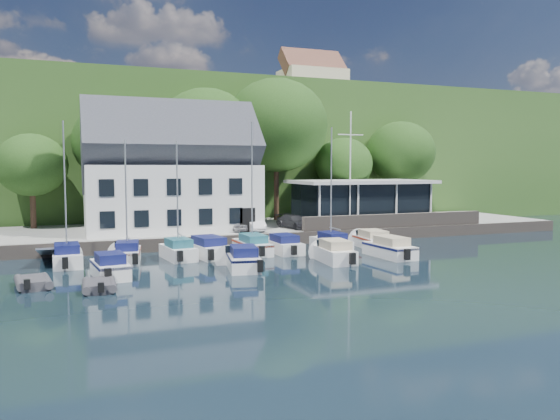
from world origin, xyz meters
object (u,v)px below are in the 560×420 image
(boat_r1_0, at_px, (65,197))
(boat_r1_1, at_px, (126,197))
(dinghy_0, at_px, (33,281))
(boat_r1_4, at_px, (252,193))
(boat_r2_4, at_px, (389,247))
(boat_r1_2, at_px, (177,194))
(boat_r1_7, at_px, (372,239))
(boat_r2_0, at_px, (110,265))
(dinghy_1, at_px, (99,284))
(car_silver, at_px, (237,224))
(boat_r1_6, at_px, (331,194))
(flagpole, at_px, (350,170))
(car_blue, at_px, (324,220))
(boat_r1_3, at_px, (208,246))
(club_pavilion, at_px, (361,201))
(car_white, at_px, (255,224))
(boat_r2_3, at_px, (334,251))
(car_dgrey, at_px, (294,222))
(boat_r1_5, at_px, (283,243))
(boat_r2_2, at_px, (243,257))
(harbor_building, at_px, (171,179))

(boat_r1_0, height_order, boat_r1_1, boat_r1_0)
(boat_r1_0, distance_m, dinghy_0, 7.66)
(boat_r1_4, relative_size, boat_r2_4, 1.42)
(boat_r1_2, distance_m, boat_r1_7, 15.76)
(boat_r2_0, xyz_separation_m, dinghy_1, (-0.74, -3.15, -0.40))
(boat_r1_2, relative_size, boat_r2_4, 1.43)
(boat_r1_4, bearing_deg, car_silver, 82.31)
(boat_r2_0, height_order, dinghy_0, boat_r2_0)
(boat_r1_0, distance_m, boat_r1_6, 18.77)
(flagpole, relative_size, dinghy_0, 3.41)
(car_blue, bearing_deg, boat_r1_3, -145.35)
(car_blue, relative_size, boat_r1_7, 0.60)
(flagpole, xyz_separation_m, boat_r1_6, (-4.72, -5.81, -1.78))
(club_pavilion, xyz_separation_m, boat_r1_6, (-7.56, -8.94, 1.28))
(car_white, bearing_deg, boat_r2_3, -73.08)
(boat_r1_7, bearing_deg, car_dgrey, 125.81)
(flagpole, bearing_deg, boat_r1_5, -147.08)
(boat_r1_4, height_order, boat_r1_7, boat_r1_4)
(car_dgrey, bearing_deg, boat_r1_0, -172.85)
(boat_r1_6, relative_size, boat_r2_4, 1.38)
(car_white, distance_m, boat_r1_6, 7.86)
(boat_r1_4, distance_m, boat_r2_0, 12.27)
(flagpole, xyz_separation_m, boat_r1_0, (-23.48, -5.53, -1.68))
(car_blue, bearing_deg, boat_r2_2, -126.28)
(boat_r1_6, bearing_deg, boat_r1_1, 177.24)
(boat_r2_4, xyz_separation_m, dinghy_0, (-22.87, -1.70, -0.40))
(boat_r2_3, bearing_deg, boat_r1_0, 168.18)
(harbor_building, xyz_separation_m, boat_r1_1, (-4.58, -9.36, -0.96))
(harbor_building, distance_m, boat_r1_3, 10.15)
(boat_r1_7, bearing_deg, car_white, 147.57)
(boat_r1_3, xyz_separation_m, dinghy_0, (-10.94, -6.45, -0.39))
(boat_r2_3, bearing_deg, boat_r1_5, 114.08)
(flagpole, xyz_separation_m, boat_r2_2, (-13.25, -10.78, -5.38))
(flagpole, bearing_deg, boat_r1_4, -154.47)
(dinghy_1, bearing_deg, boat_r2_3, 13.84)
(boat_r1_7, relative_size, dinghy_0, 2.06)
(boat_r2_0, bearing_deg, boat_r2_4, -5.06)
(boat_r1_3, bearing_deg, boat_r1_0, 172.06)
(boat_r1_1, xyz_separation_m, dinghy_0, (-5.37, -6.08, -4.04))
(boat_r2_3, relative_size, dinghy_1, 2.11)
(car_silver, distance_m, flagpole, 11.24)
(club_pavilion, relative_size, boat_r1_1, 1.50)
(boat_r1_2, xyz_separation_m, boat_r1_6, (11.62, -0.10, -0.15))
(car_silver, bearing_deg, boat_r1_5, -72.19)
(boat_r1_5, distance_m, boat_r1_7, 7.48)
(harbor_building, distance_m, club_pavilion, 18.15)
(car_dgrey, xyz_separation_m, boat_r1_7, (3.93, -6.53, -0.88))
(dinghy_1, bearing_deg, boat_r2_4, 11.88)
(harbor_building, relative_size, boat_r1_4, 1.62)
(car_blue, bearing_deg, harbor_building, 175.37)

